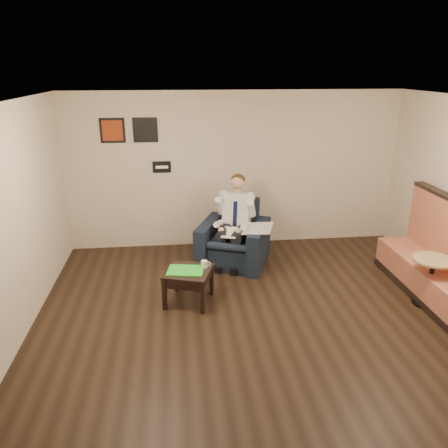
{
  "coord_description": "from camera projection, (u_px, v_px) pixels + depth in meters",
  "views": [
    {
      "loc": [
        -1.06,
        -4.68,
        3.18
      ],
      "look_at": [
        -0.39,
        1.2,
        1.03
      ],
      "focal_mm": 35.0,
      "sensor_mm": 36.0,
      "label": 1
    }
  ],
  "objects": [
    {
      "name": "ground",
      "position": [
        265.0,
        331.0,
        5.57
      ],
      "size": [
        6.0,
        6.0,
        0.0
      ],
      "primitive_type": "plane",
      "color": "black",
      "rests_on": "ground"
    },
    {
      "name": "wall_back",
      "position": [
        234.0,
        170.0,
        7.89
      ],
      "size": [
        6.0,
        0.02,
        2.8
      ],
      "primitive_type": "cube",
      "color": "beige",
      "rests_on": "ground"
    },
    {
      "name": "wall_front",
      "position": [
        389.0,
        426.0,
        2.29
      ],
      "size": [
        6.0,
        0.02,
        2.8
      ],
      "primitive_type": "cube",
      "color": "beige",
      "rests_on": "ground"
    },
    {
      "name": "wall_left",
      "position": [
        0.0,
        239.0,
        4.77
      ],
      "size": [
        0.02,
        6.0,
        2.8
      ],
      "primitive_type": "cube",
      "color": "beige",
      "rests_on": "ground"
    },
    {
      "name": "ceiling",
      "position": [
        274.0,
        104.0,
        4.61
      ],
      "size": [
        6.0,
        6.0,
        0.02
      ],
      "primitive_type": "cube",
      "color": "white",
      "rests_on": "wall_back"
    },
    {
      "name": "seating_sign",
      "position": [
        162.0,
        167.0,
        7.71
      ],
      "size": [
        0.32,
        0.02,
        0.2
      ],
      "primitive_type": "cube",
      "color": "black",
      "rests_on": "wall_back"
    },
    {
      "name": "art_print_left",
      "position": [
        113.0,
        130.0,
        7.4
      ],
      "size": [
        0.42,
        0.03,
        0.42
      ],
      "primitive_type": "cube",
      "color": "#923112",
      "rests_on": "wall_back"
    },
    {
      "name": "art_print_right",
      "position": [
        145.0,
        130.0,
        7.46
      ],
      "size": [
        0.42,
        0.03,
        0.42
      ],
      "primitive_type": "cube",
      "color": "black",
      "rests_on": "wall_back"
    },
    {
      "name": "armchair",
      "position": [
        234.0,
        234.0,
        7.34
      ],
      "size": [
        1.4,
        1.4,
        1.04
      ],
      "primitive_type": "cube",
      "rotation": [
        0.0,
        0.0,
        -0.38
      ],
      "color": "black",
      "rests_on": "ground"
    },
    {
      "name": "seated_man",
      "position": [
        232.0,
        226.0,
        7.15
      ],
      "size": [
        1.01,
        1.2,
        1.42
      ],
      "primitive_type": null,
      "rotation": [
        0.0,
        0.0,
        -0.38
      ],
      "color": "silver",
      "rests_on": "armchair"
    },
    {
      "name": "lap_papers",
      "position": [
        230.0,
        233.0,
        7.07
      ],
      "size": [
        0.33,
        0.4,
        0.01
      ],
      "primitive_type": "cube",
      "rotation": [
        0.0,
        0.0,
        -0.31
      ],
      "color": "white",
      "rests_on": "seated_man"
    },
    {
      "name": "newspaper",
      "position": [
        258.0,
        228.0,
        7.06
      ],
      "size": [
        0.61,
        0.68,
        0.01
      ],
      "primitive_type": "cube",
      "rotation": [
        0.0,
        0.0,
        -0.33
      ],
      "color": "silver",
      "rests_on": "armchair"
    },
    {
      "name": "side_table",
      "position": [
        189.0,
        286.0,
        6.17
      ],
      "size": [
        0.76,
        0.76,
        0.5
      ],
      "primitive_type": "cube",
      "rotation": [
        0.0,
        0.0,
        -0.32
      ],
      "color": "black",
      "rests_on": "ground"
    },
    {
      "name": "green_folder",
      "position": [
        186.0,
        270.0,
        6.07
      ],
      "size": [
        0.55,
        0.43,
        0.01
      ],
      "primitive_type": "cube",
      "rotation": [
        0.0,
        0.0,
        -0.18
      ],
      "color": "green",
      "rests_on": "side_table"
    },
    {
      "name": "coffee_mug",
      "position": [
        204.0,
        264.0,
        6.15
      ],
      "size": [
        0.11,
        0.11,
        0.1
      ],
      "primitive_type": "cylinder",
      "rotation": [
        0.0,
        0.0,
        -0.32
      ],
      "color": "white",
      "rests_on": "side_table"
    },
    {
      "name": "smartphone",
      "position": [
        195.0,
        265.0,
        6.24
      ],
      "size": [
        0.17,
        0.14,
        0.01
      ],
      "primitive_type": "cube",
      "rotation": [
        0.0,
        0.0,
        -0.49
      ],
      "color": "black",
      "rests_on": "side_table"
    },
    {
      "name": "banquette",
      "position": [
        446.0,
        258.0,
        5.99
      ],
      "size": [
        0.65,
        2.73,
        1.4
      ],
      "primitive_type": "cube",
      "color": "#AC5D42",
      "rests_on": "ground"
    },
    {
      "name": "cafe_table",
      "position": [
        430.0,
        281.0,
        6.09
      ],
      "size": [
        0.72,
        0.72,
        0.69
      ],
      "primitive_type": "cylinder",
      "rotation": [
        0.0,
        0.0,
        0.36
      ],
      "color": "tan",
      "rests_on": "ground"
    }
  ]
}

